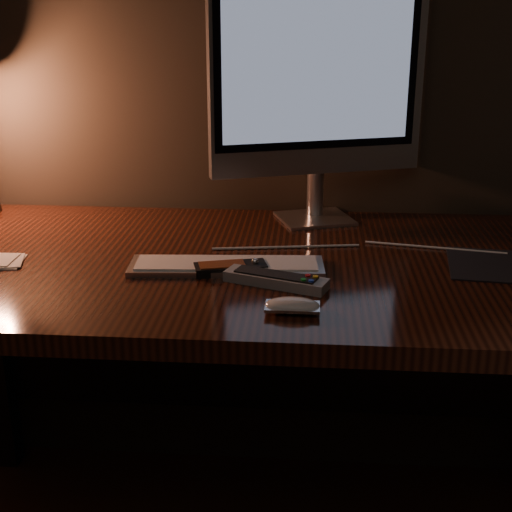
# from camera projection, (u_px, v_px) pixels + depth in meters

# --- Properties ---
(desk) EXTENTS (1.60, 0.75, 0.75)m
(desk) POSITION_uv_depth(u_px,v_px,m) (266.00, 305.00, 1.55)
(desk) COLOR #38170C
(desk) RESTS_ON ground
(monitor) EXTENTS (0.49, 0.20, 0.53)m
(monitor) POSITION_uv_depth(u_px,v_px,m) (318.00, 87.00, 1.60)
(monitor) COLOR silver
(monitor) RESTS_ON desk
(keyboard) EXTENTS (0.38, 0.13, 0.01)m
(keyboard) POSITION_uv_depth(u_px,v_px,m) (227.00, 265.00, 1.39)
(keyboard) COLOR silver
(keyboard) RESTS_ON desk
(mousepad) EXTENTS (0.26, 0.22, 0.00)m
(mousepad) POSITION_uv_depth(u_px,v_px,m) (512.00, 266.00, 1.40)
(mousepad) COLOR black
(mousepad) RESTS_ON desk
(mouse) EXTENTS (0.09, 0.05, 0.02)m
(mouse) POSITION_uv_depth(u_px,v_px,m) (292.00, 307.00, 1.19)
(mouse) COLOR white
(mouse) RESTS_ON desk
(media_remote) EXTENTS (0.15, 0.09, 0.03)m
(media_remote) POSITION_uv_depth(u_px,v_px,m) (230.00, 268.00, 1.37)
(media_remote) COLOR black
(media_remote) RESTS_ON desk
(tv_remote) EXTENTS (0.20, 0.11, 0.03)m
(tv_remote) POSITION_uv_depth(u_px,v_px,m) (276.00, 279.00, 1.31)
(tv_remote) COLOR gray
(tv_remote) RESTS_ON desk
(cable) EXTENTS (0.61, 0.04, 0.01)m
(cable) POSITION_uv_depth(u_px,v_px,m) (360.00, 249.00, 1.50)
(cable) COLOR white
(cable) RESTS_ON desk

